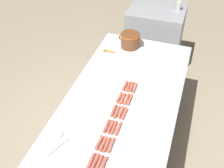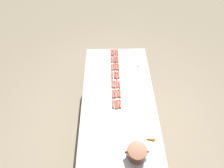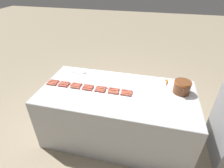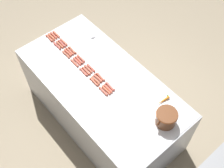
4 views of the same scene
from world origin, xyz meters
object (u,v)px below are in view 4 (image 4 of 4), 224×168
(hot_dog_10, at_px, (79,60))
(hot_dog_16, at_px, (68,53))
(hot_dog_18, at_px, (86,71))
(hot_dog_21, at_px, (49,38))
(hot_dog_11, at_px, (88,69))
(hot_dog_13, at_px, (108,88))
(hot_dog_19, at_px, (96,80))
(hot_dog_25, at_px, (84,72))
(hot_dog_12, at_px, (98,78))
(hot_dog_14, at_px, (52,37))
(hot_dog_17, at_px, (77,61))
(hot_dog_1, at_px, (64,42))
(hot_dog_3, at_px, (81,58))
(hot_dog_2, at_px, (72,50))
(hot_dog_23, at_px, (66,54))
(hot_dog_7, at_px, (54,35))
(hot_dog_6, at_px, (110,86))
(hot_dog_8, at_px, (62,43))
(hot_dog_26, at_px, (94,82))
(hot_dog_0, at_px, (56,34))
(hot_dog_27, at_px, (103,91))
(bean_pot, at_px, (166,117))
(hot_dog_4, at_px, (91,68))
(hot_dog_5, at_px, (100,77))
(serving_spoon, at_px, (90,36))
(hot_dog_22, at_px, (57,46))
(carrot, at_px, (163,100))
(hot_dog_9, at_px, (70,51))
(hot_dog_20, at_px, (106,90))
(hot_dog_24, at_px, (74,63))

(hot_dog_10, distance_m, hot_dog_16, 0.19)
(hot_dog_18, xyz_separation_m, hot_dog_21, (0.03, -0.74, 0.00))
(hot_dog_11, distance_m, hot_dog_13, 0.37)
(hot_dog_16, relative_size, hot_dog_19, 1.00)
(hot_dog_25, bearing_deg, hot_dog_12, 111.64)
(hot_dog_14, bearing_deg, hot_dog_17, 90.30)
(hot_dog_1, height_order, hot_dog_3, same)
(hot_dog_2, xyz_separation_m, hot_dog_23, (0.10, 0.01, 0.00))
(hot_dog_7, distance_m, hot_dog_14, 0.04)
(hot_dog_1, distance_m, hot_dog_16, 0.19)
(hot_dog_6, relative_size, hot_dog_8, 1.00)
(hot_dog_6, relative_size, hot_dog_11, 1.00)
(hot_dog_19, height_order, hot_dog_26, same)
(hot_dog_17, relative_size, hot_dog_19, 1.00)
(hot_dog_0, relative_size, hot_dog_18, 1.00)
(hot_dog_21, height_order, hot_dog_27, same)
(hot_dog_10, relative_size, bean_pot, 0.55)
(hot_dog_4, bearing_deg, hot_dog_11, -14.06)
(hot_dog_5, relative_size, hot_dog_12, 1.00)
(hot_dog_8, height_order, hot_dog_10, same)
(hot_dog_23, bearing_deg, serving_spoon, -171.16)
(hot_dog_21, relative_size, serving_spoon, 0.59)
(hot_dog_22, height_order, bean_pot, bean_pot)
(hot_dog_11, distance_m, hot_dog_27, 0.37)
(hot_dog_4, distance_m, hot_dog_17, 0.20)
(hot_dog_14, distance_m, carrot, 1.68)
(hot_dog_5, relative_size, hot_dog_17, 1.00)
(hot_dog_5, bearing_deg, hot_dog_23, -79.32)
(hot_dog_11, bearing_deg, hot_dog_27, 79.23)
(hot_dog_4, bearing_deg, bean_pot, 97.86)
(hot_dog_21, distance_m, hot_dog_22, 0.18)
(carrot, bearing_deg, hot_dog_1, -77.28)
(hot_dog_10, bearing_deg, hot_dog_4, 100.96)
(hot_dog_14, height_order, hot_dog_23, same)
(hot_dog_8, distance_m, hot_dog_9, 0.18)
(hot_dog_12, height_order, hot_dog_14, same)
(hot_dog_10, height_order, hot_dog_17, same)
(hot_dog_8, bearing_deg, hot_dog_21, -69.26)
(hot_dog_3, relative_size, carrot, 0.86)
(hot_dog_5, height_order, hot_dog_14, same)
(hot_dog_12, height_order, serving_spoon, hot_dog_12)
(hot_dog_11, relative_size, hot_dog_16, 1.00)
(hot_dog_7, bearing_deg, hot_dog_20, 88.32)
(carrot, bearing_deg, hot_dog_11, -68.22)
(hot_dog_23, bearing_deg, hot_dog_4, 105.71)
(hot_dog_10, xyz_separation_m, bean_pot, (-0.19, 1.27, 0.08))
(hot_dog_16, bearing_deg, hot_dog_19, 89.52)
(hot_dog_16, relative_size, hot_dog_24, 1.00)
(hot_dog_16, distance_m, hot_dog_25, 0.37)
(hot_dog_17, relative_size, hot_dog_20, 1.00)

